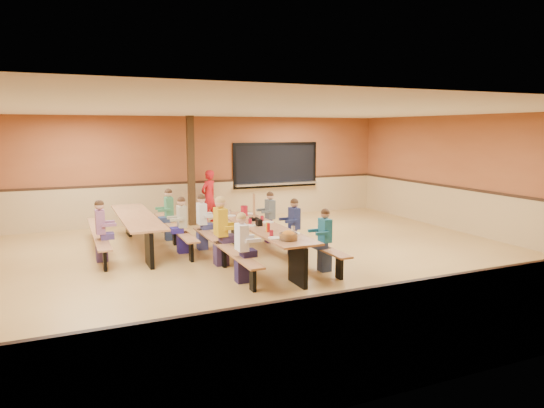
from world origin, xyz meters
name	(u,v)px	position (x,y,z in m)	size (l,w,h in m)	color
ground	(258,264)	(0.00, 0.00, 0.00)	(12.00, 12.00, 0.00)	olive
room_envelope	(258,229)	(0.00, 0.00, 0.69)	(12.04, 10.04, 3.02)	brown
kitchen_pass_through	(276,167)	(2.60, 4.96, 1.49)	(2.78, 0.28, 1.38)	black
structural_post	(191,171)	(-0.20, 4.40, 1.50)	(0.18, 0.18, 3.00)	black
cafeteria_table_main	(263,236)	(0.13, 0.06, 0.53)	(1.91, 3.70, 0.74)	#A36941
cafeteria_table_second	(137,225)	(-1.99, 2.25, 0.53)	(1.91, 3.70, 0.74)	#A36941
seated_child_white_left	(242,248)	(-0.69, -0.98, 0.60)	(0.37, 0.30, 1.21)	white
seated_adult_yellow	(221,231)	(-0.69, 0.22, 0.67)	(0.43, 0.35, 1.34)	gold
seated_child_grey_left	(202,222)	(-0.69, 1.58, 0.61)	(0.37, 0.30, 1.21)	white
seated_child_teal_right	(325,241)	(0.96, -0.96, 0.58)	(0.35, 0.29, 1.17)	#1D6683
seated_child_navy_right	(294,227)	(0.96, 0.33, 0.59)	(0.36, 0.29, 1.19)	navy
seated_child_char_right	(270,217)	(0.96, 1.61, 0.59)	(0.36, 0.29, 1.18)	#525B5E
seated_child_purple_sec	(101,231)	(-2.82, 1.43, 0.61)	(0.38, 0.31, 1.23)	#8B547B
seated_child_green_sec	(169,215)	(-1.17, 2.78, 0.61)	(0.38, 0.31, 1.22)	#3C8255
seated_child_tan_sec	(182,225)	(-1.17, 1.45, 0.60)	(0.36, 0.30, 1.20)	#A9A787
standing_woman	(209,196)	(0.33, 4.55, 0.75)	(0.55, 0.36, 1.50)	red
punch_pitcher	(244,211)	(0.20, 1.30, 0.85)	(0.16, 0.16, 0.22)	#AC1626
chip_bowl	(288,236)	(0.06, -1.26, 0.81)	(0.32, 0.32, 0.15)	orange
napkin_dispenser	(259,223)	(0.07, 0.11, 0.80)	(0.10, 0.14, 0.13)	black
condiment_mustard	(267,227)	(0.01, -0.45, 0.82)	(0.06, 0.06, 0.17)	yellow
condiment_ketchup	(268,228)	(0.00, -0.52, 0.82)	(0.06, 0.06, 0.17)	#B2140F
table_paddle	(254,214)	(0.18, 0.68, 0.88)	(0.16, 0.16, 0.56)	black
place_settings	(263,223)	(0.13, 0.06, 0.80)	(0.65, 3.30, 0.11)	beige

